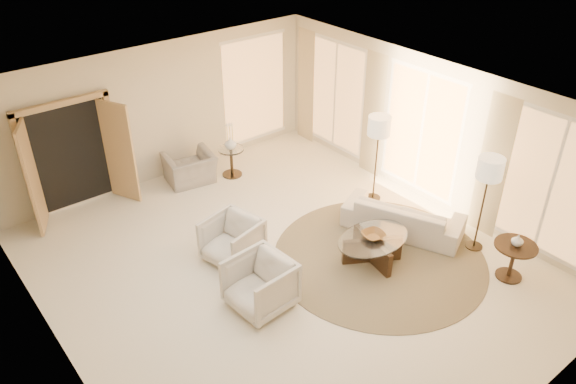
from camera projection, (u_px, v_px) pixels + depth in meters
room at (284, 194)px, 8.55m from camera, size 7.04×8.04×2.83m
windows_right at (425, 134)px, 10.48m from camera, size 0.10×6.40×2.40m
window_back_corner at (255, 90)px, 12.43m from camera, size 1.70×0.10×2.40m
curtains_right at (387, 122)px, 11.08m from camera, size 0.06×5.20×2.60m
french_doors at (73, 159)px, 10.25m from camera, size 1.95×0.66×2.16m
area_rug at (379, 258)px, 9.47m from camera, size 3.96×3.96×0.01m
sofa at (403, 216)px, 10.00m from camera, size 1.61×2.24×0.61m
armchair_left at (232, 238)px, 9.23m from camera, size 0.94×0.98×0.85m
armchair_right at (260, 282)px, 8.25m from camera, size 0.87×0.92×0.89m
accent_chair at (189, 164)px, 11.44m from camera, size 1.05×0.77×0.84m
coffee_table at (372, 247)px, 9.23m from camera, size 1.75×1.75×0.49m
end_table at (514, 255)px, 8.83m from camera, size 0.66×0.66×0.63m
side_table at (231, 159)px, 11.70m from camera, size 0.54×0.54×0.63m
floor_lamp_near at (379, 130)px, 10.32m from camera, size 0.42×0.42×1.75m
floor_lamp_far at (489, 172)px, 8.96m from camera, size 0.42×0.42×1.74m
bowl at (373, 235)px, 9.11m from camera, size 0.42×0.42×0.09m
end_vase at (518, 240)px, 8.68m from camera, size 0.23×0.23×0.19m
side_vase at (230, 143)px, 11.51m from camera, size 0.26×0.26×0.26m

